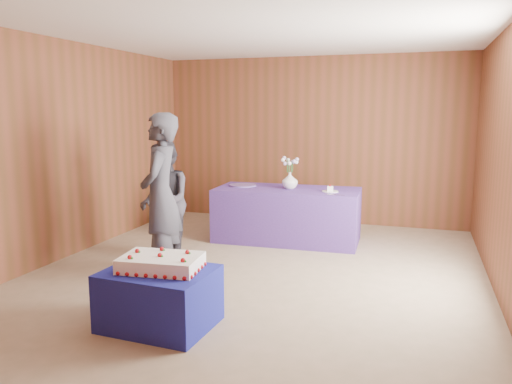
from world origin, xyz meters
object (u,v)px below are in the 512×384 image
at_px(cake_table, 159,298).
at_px(serving_table, 287,215).
at_px(guest_left, 161,195).
at_px(guest_right, 165,201).
at_px(vase, 290,180).
at_px(sheet_cake, 161,263).

height_order(cake_table, serving_table, serving_table).
xyz_separation_m(guest_left, guest_right, (-0.23, 0.51, -0.17)).
relative_size(cake_table, guest_left, 0.49).
relative_size(serving_table, guest_right, 1.35).
height_order(cake_table, vase, vase).
bearing_deg(cake_table, serving_table, 87.11).
relative_size(cake_table, vase, 3.90).
bearing_deg(guest_right, vase, 96.84).
bearing_deg(sheet_cake, serving_table, 78.13).
bearing_deg(guest_left, serving_table, 137.77).
distance_m(vase, guest_right, 1.85).
height_order(cake_table, sheet_cake, sheet_cake).
relative_size(vase, guest_left, 0.13).
relative_size(serving_table, vase, 8.67).
bearing_deg(guest_right, sheet_cake, -13.98).
bearing_deg(guest_left, cake_table, 12.76).
height_order(guest_left, guest_right, guest_left).
xyz_separation_m(serving_table, guest_left, (-0.96, -1.87, 0.53)).
distance_m(cake_table, sheet_cake, 0.31).
height_order(serving_table, vase, vase).
bearing_deg(sheet_cake, guest_left, 112.39).
relative_size(serving_table, sheet_cake, 2.70).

